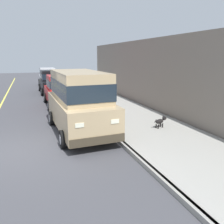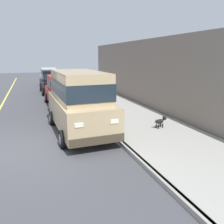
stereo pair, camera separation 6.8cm
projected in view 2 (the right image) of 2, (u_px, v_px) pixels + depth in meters
The scene contains 9 objects.
ground_plane at pixel (27, 149), 7.98m from camera, with size 80.00×80.00×0.00m, color #424247.
curb at pixel (114, 136), 9.00m from camera, with size 0.16×64.00×0.14m, color gray.
sidewalk at pixel (155, 131), 9.58m from camera, with size 3.60×64.00×0.14m, color #99968E.
car_tan_van at pixel (79, 99), 9.41m from camera, with size 2.25×4.96×2.52m.
car_red_sedan at pixel (62, 90), 14.82m from camera, with size 2.08×4.62×1.92m.
car_black_sedan at pixel (52, 81), 20.10m from camera, with size 2.09×4.62×1.92m.
car_silver_hatchback at pixel (49, 76), 25.00m from camera, with size 1.97×3.81×1.88m.
dog_black at pixel (161, 121), 9.79m from camera, with size 0.73×0.34×0.49m.
building_facade at pixel (147, 74), 14.18m from camera, with size 0.50×20.00×4.09m, color slate.
Camera 2 is at (0.28, -8.01, 3.10)m, focal length 37.09 mm.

